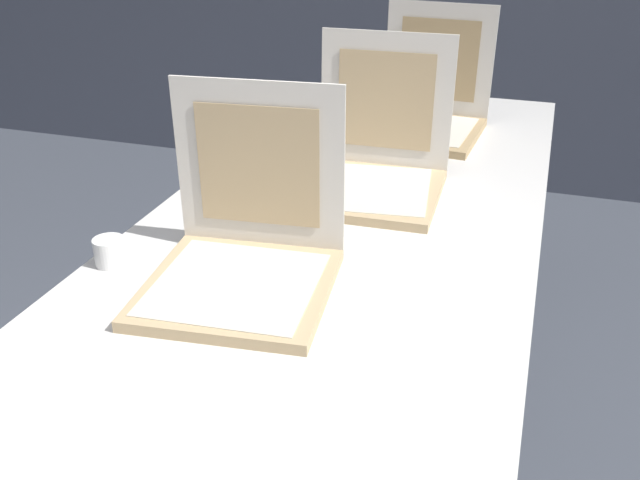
# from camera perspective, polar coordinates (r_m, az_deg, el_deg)

# --- Properties ---
(table) EXTENTS (0.86, 2.34, 0.76)m
(table) POSITION_cam_1_polar(r_m,az_deg,el_deg) (1.58, 1.28, -0.62)
(table) COLOR silver
(table) RESTS_ON ground
(pizza_box_front) EXTENTS (0.37, 0.37, 0.36)m
(pizza_box_front) POSITION_cam_1_polar(r_m,az_deg,el_deg) (1.33, -6.21, -1.49)
(pizza_box_front) COLOR tan
(pizza_box_front) RESTS_ON table
(pizza_box_middle) EXTENTS (0.35, 0.37, 0.36)m
(pizza_box_middle) POSITION_cam_1_polar(r_m,az_deg,el_deg) (1.74, 4.24, 5.64)
(pizza_box_middle) COLOR tan
(pizza_box_middle) RESTS_ON table
(pizza_box_back) EXTENTS (0.36, 0.37, 0.36)m
(pizza_box_back) POSITION_cam_1_polar(r_m,az_deg,el_deg) (2.19, 8.44, 9.97)
(pizza_box_back) COLOR tan
(pizza_box_back) RESTS_ON table
(cup_white_near_left) EXTENTS (0.06, 0.06, 0.06)m
(cup_white_near_left) POSITION_cam_1_polar(r_m,az_deg,el_deg) (1.46, -16.56, -0.91)
(cup_white_near_left) COLOR white
(cup_white_near_left) RESTS_ON table
(cup_white_far) EXTENTS (0.06, 0.06, 0.06)m
(cup_white_far) POSITION_cam_1_polar(r_m,az_deg,el_deg) (1.97, -2.13, 7.53)
(cup_white_far) COLOR white
(cup_white_far) RESTS_ON table
(cup_white_mid) EXTENTS (0.06, 0.06, 0.06)m
(cup_white_mid) POSITION_cam_1_polar(r_m,az_deg,el_deg) (1.67, -6.88, 3.77)
(cup_white_mid) COLOR white
(cup_white_mid) RESTS_ON table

